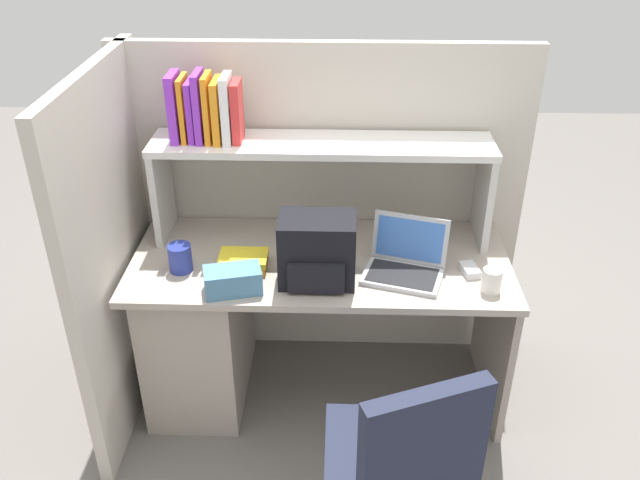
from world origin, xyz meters
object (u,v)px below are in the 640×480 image
laptop (405,262)px  snack_canister (180,258)px  tissue_box (233,280)px  backpack (317,251)px  paper_cup (492,281)px  computer_mouse (470,270)px

laptop → snack_canister: (-0.92, -0.01, 0.01)m
laptop → tissue_box: bearing=-167.2°
laptop → backpack: (-0.36, -0.07, 0.08)m
tissue_box → snack_canister: bearing=134.7°
paper_cup → snack_canister: bearing=174.8°
computer_mouse → tissue_box: (-0.95, -0.16, 0.03)m
computer_mouse → snack_canister: (-1.18, -0.01, 0.04)m
laptop → computer_mouse: laptop is taller
computer_mouse → snack_canister: size_ratio=0.89×
backpack → computer_mouse: size_ratio=2.88×
backpack → paper_cup: 0.69m
paper_cup → tissue_box: tissue_box is taller
backpack → tissue_box: 0.35m
computer_mouse → paper_cup: paper_cup is taller
computer_mouse → snack_canister: 1.18m
computer_mouse → paper_cup: bearing=-76.9°
laptop → tissue_box: laptop is taller
tissue_box → laptop: bearing=-1.1°
paper_cup → tissue_box: bearing=-178.2°
backpack → tissue_box: backpack is taller
snack_canister → tissue_box: bearing=-31.4°
laptop → paper_cup: bearing=-20.9°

